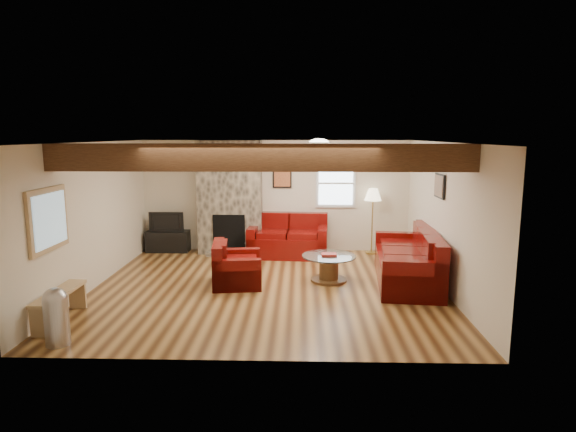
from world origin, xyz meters
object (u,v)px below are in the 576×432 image
Objects in this scene: sofa_three at (407,257)px; coffee_table at (329,268)px; television at (167,221)px; loveseat at (288,235)px; armchair_red at (237,263)px; floor_lamp at (373,198)px; tv_cabinet at (168,241)px.

sofa_three is 2.48× the size of coffee_table.
television is at bearing -107.46° from sofa_three.
loveseat is at bearing -124.07° from sofa_three.
sofa_three is at bearing -92.23° from armchair_red.
loveseat is 2.04m from floor_lamp.
coffee_table is (-1.39, 0.01, -0.23)m from sofa_three.
sofa_three reaches higher than armchair_red.
coffee_table is 1.03× the size of tv_cabinet.
sofa_three is at bearing -23.48° from television.
sofa_three is at bearing -81.21° from floor_lamp.
sofa_three is 5.36m from television.
sofa_three is 2.57× the size of armchair_red.
sofa_three is 2.55× the size of tv_cabinet.
loveseat is 1.79× the size of armchair_red.
sofa_three is 2.26m from floor_lamp.
coffee_table is 4.12m from tv_cabinet.
armchair_red is 0.65× the size of floor_lamp.
tv_cabinet is at bearing -107.46° from sofa_three.
coffee_table is at bearing -88.14° from armchair_red.
floor_lamp reaches higher than coffee_table.
television is at bearing 0.00° from tv_cabinet.
floor_lamp is (4.59, -0.04, 1.01)m from tv_cabinet.
tv_cabinet is (-3.52, 2.13, -0.00)m from coffee_table.
television is 4.62m from floor_lamp.
coffee_table is at bearing -84.23° from sofa_three.
loveseat is 2.76m from television.
sofa_three is at bearing -0.26° from coffee_table.
coffee_table is 0.67× the size of floor_lamp.
armchair_red reaches higher than tv_cabinet.
television is at bearing 177.65° from loveseat.
armchair_red is at bearing -51.51° from tv_cabinet.
coffee_table is 2.56m from floor_lamp.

